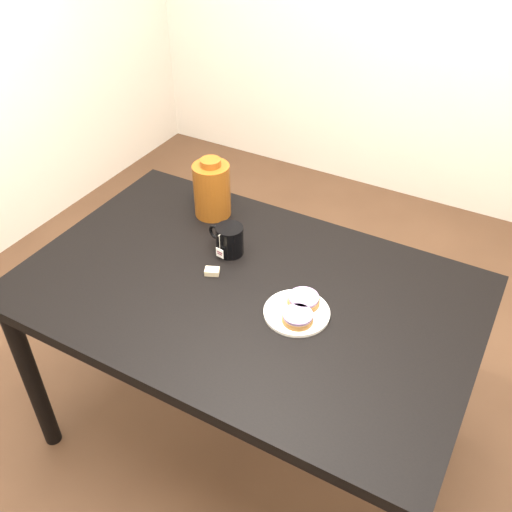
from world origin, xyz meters
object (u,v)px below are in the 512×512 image
Objects in this scene: teabag_pouch at (212,271)px; bagel_package at (212,189)px; table at (246,307)px; plate at (297,312)px; bagel_back at (303,300)px; mug at (229,240)px; bagel_front at (298,317)px.

teabag_pouch is 0.20× the size of bagel_package.
table is 7.23× the size of plate.
bagel_package is at bearing 150.20° from bagel_back.
plate is 0.60m from bagel_package.
mug is at bearing 160.38° from bagel_back.
teabag_pouch is at bearing -76.61° from mug.
teabag_pouch is at bearing -58.01° from bagel_package.
table is 9.94× the size of mug.
plate reaches higher than table.
plate is 1.49× the size of bagel_back.
teabag_pouch is at bearing -178.88° from bagel_back.
table is 0.16m from teabag_pouch.
bagel_package reaches higher than bagel_front.
bagel_back is 0.35m from mug.
bagel_front is (0.02, -0.07, 0.00)m from bagel_back.
table is 6.35× the size of bagel_package.
bagel_back is at bearing -10.67° from mug.
bagel_back is (0.00, 0.04, 0.02)m from plate.
plate is at bearing -33.27° from bagel_package.
bagel_front is 0.39m from mug.
bagel_back and bagel_front have the same top height.
bagel_front is 0.63m from bagel_package.
plate is at bearing -16.85° from mug.
plate is 0.32m from teabag_pouch.
table is at bearing 171.35° from plate.
mug reaches higher than plate.
mug is at bearing 150.99° from bagel_front.
bagel_package is (-0.18, 0.29, 0.09)m from teabag_pouch.
mug is 0.25m from bagel_package.
mug is 3.13× the size of teabag_pouch.
bagel_back reaches higher than plate.
bagel_back is 2.88× the size of teabag_pouch.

